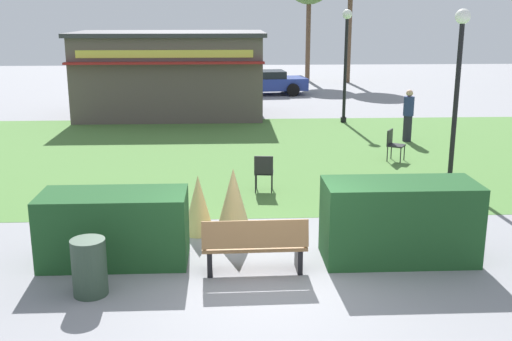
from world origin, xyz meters
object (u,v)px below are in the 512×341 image
at_px(food_kiosk, 170,74).
at_px(cafe_chair_east, 393,143).
at_px(parked_car_center_slot, 264,82).
at_px(lamppost_mid, 458,75).
at_px(lamppost_far, 346,52).
at_px(trash_bin, 89,267).
at_px(person_strolling, 408,115).
at_px(parked_car_west_slot, 160,82).
at_px(park_bench, 255,245).
at_px(cafe_chair_west, 264,170).

relative_size(food_kiosk, cafe_chair_east, 8.45).
xyz_separation_m(food_kiosk, parked_car_center_slot, (4.15, 6.27, -1.04)).
relative_size(lamppost_mid, lamppost_far, 1.00).
distance_m(trash_bin, food_kiosk, 16.47).
height_order(person_strolling, parked_car_west_slot, person_strolling).
distance_m(lamppost_mid, cafe_chair_east, 3.21).
distance_m(park_bench, lamppost_far, 14.57).
height_order(food_kiosk, person_strolling, food_kiosk).
bearing_deg(parked_car_center_slot, food_kiosk, -123.51).
xyz_separation_m(park_bench, cafe_chair_east, (4.30, 7.57, 0.05)).
relative_size(park_bench, lamppost_mid, 0.41).
distance_m(park_bench, trash_bin, 2.59).
height_order(lamppost_mid, cafe_chair_east, lamppost_mid).
bearing_deg(parked_car_center_slot, trash_bin, -99.99).
xyz_separation_m(lamppost_far, cafe_chair_west, (-3.63, -9.18, -2.12)).
bearing_deg(parked_car_west_slot, lamppost_far, -46.35).
distance_m(person_strolling, parked_car_center_slot, 12.48).
height_order(lamppost_far, person_strolling, lamppost_far).
bearing_deg(parked_car_west_slot, park_bench, -80.27).
relative_size(lamppost_far, food_kiosk, 0.56).
bearing_deg(cafe_chair_east, lamppost_mid, -69.44).
bearing_deg(parked_car_west_slot, cafe_chair_east, -60.83).
bearing_deg(lamppost_mid, parked_car_center_slot, 102.33).
height_order(cafe_chair_east, person_strolling, person_strolling).
xyz_separation_m(cafe_chair_east, parked_car_west_slot, (-8.08, 14.47, 0.12)).
xyz_separation_m(park_bench, parked_car_west_slot, (-3.78, 22.04, 0.16)).
bearing_deg(food_kiosk, lamppost_far, -16.14).
bearing_deg(lamppost_mid, parked_car_west_slot, 118.08).
bearing_deg(parked_car_center_slot, parked_car_west_slot, 179.98).
relative_size(lamppost_mid, parked_car_center_slot, 0.97).
height_order(cafe_chair_west, cafe_chair_east, same).
bearing_deg(lamppost_far, trash_bin, -114.40).
height_order(park_bench, cafe_chair_west, park_bench).
bearing_deg(parked_car_west_slot, cafe_chair_west, -76.39).
height_order(park_bench, trash_bin, park_bench).
bearing_deg(lamppost_far, lamppost_mid, -82.73).
xyz_separation_m(lamppost_mid, cafe_chair_west, (-4.71, -0.67, -2.12)).
relative_size(lamppost_mid, person_strolling, 2.49).
bearing_deg(cafe_chair_west, lamppost_far, 68.44).
relative_size(trash_bin, cafe_chair_east, 0.99).
bearing_deg(trash_bin, food_kiosk, 90.54).
height_order(food_kiosk, cafe_chair_east, food_kiosk).
bearing_deg(person_strolling, park_bench, -179.87).
distance_m(cafe_chair_east, parked_car_center_slot, 14.74).
xyz_separation_m(lamppost_mid, food_kiosk, (-7.81, 10.46, -0.96)).
bearing_deg(trash_bin, parked_car_west_slot, 93.21).
relative_size(lamppost_far, cafe_chair_west, 4.72).
xyz_separation_m(lamppost_mid, person_strolling, (0.33, 4.91, -1.78)).
height_order(lamppost_mid, parked_car_center_slot, lamppost_mid).
bearing_deg(trash_bin, cafe_chair_east, 50.40).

